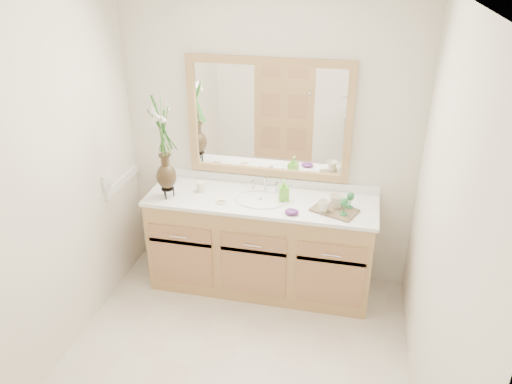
% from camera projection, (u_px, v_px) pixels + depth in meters
% --- Properties ---
extents(floor, '(2.60, 2.60, 0.00)m').
position_uv_depth(floor, '(230.00, 371.00, 3.44)').
color(floor, beige).
rests_on(floor, ground).
extents(ceiling, '(2.40, 2.60, 0.02)m').
position_uv_depth(ceiling, '(218.00, 1.00, 2.38)').
color(ceiling, white).
rests_on(ceiling, wall_back).
extents(wall_back, '(2.40, 0.02, 2.40)m').
position_uv_depth(wall_back, '(269.00, 143.00, 4.05)').
color(wall_back, silver).
rests_on(wall_back, floor).
extents(wall_left, '(0.02, 2.60, 2.40)m').
position_uv_depth(wall_left, '(42.00, 199.00, 3.15)').
color(wall_left, silver).
rests_on(wall_left, floor).
extents(wall_right, '(0.02, 2.60, 2.40)m').
position_uv_depth(wall_right, '(440.00, 244.00, 2.68)').
color(wall_right, silver).
rests_on(wall_right, floor).
extents(vanity, '(1.80, 0.55, 0.80)m').
position_uv_depth(vanity, '(261.00, 245.00, 4.15)').
color(vanity, tan).
rests_on(vanity, floor).
extents(counter, '(1.84, 0.57, 0.03)m').
position_uv_depth(counter, '(261.00, 201.00, 3.97)').
color(counter, white).
rests_on(counter, vanity).
extents(sink, '(0.38, 0.34, 0.23)m').
position_uv_depth(sink, '(261.00, 206.00, 3.97)').
color(sink, white).
rests_on(sink, counter).
extents(mirror, '(1.32, 0.04, 0.97)m').
position_uv_depth(mirror, '(268.00, 119.00, 3.94)').
color(mirror, white).
rests_on(mirror, wall_back).
extents(switch_plate, '(0.02, 0.12, 0.12)m').
position_uv_depth(switch_plate, '(107.00, 181.00, 3.91)').
color(switch_plate, white).
rests_on(switch_plate, wall_left).
extents(flower_vase, '(0.18, 0.18, 0.76)m').
position_uv_depth(flower_vase, '(163.00, 136.00, 3.77)').
color(flower_vase, black).
rests_on(flower_vase, counter).
extents(tumbler, '(0.07, 0.07, 0.08)m').
position_uv_depth(tumbler, '(201.00, 187.00, 4.06)').
color(tumbler, silver).
rests_on(tumbler, counter).
extents(soap_dish, '(0.09, 0.09, 0.03)m').
position_uv_depth(soap_dish, '(221.00, 201.00, 3.91)').
color(soap_dish, silver).
rests_on(soap_dish, counter).
extents(soap_bottle, '(0.09, 0.09, 0.15)m').
position_uv_depth(soap_bottle, '(284.00, 191.00, 3.91)').
color(soap_bottle, '#67CA2F').
rests_on(soap_bottle, counter).
extents(purple_dish, '(0.13, 0.11, 0.04)m').
position_uv_depth(purple_dish, '(292.00, 212.00, 3.73)').
color(purple_dish, '#542267').
rests_on(purple_dish, counter).
extents(tray, '(0.38, 0.32, 0.02)m').
position_uv_depth(tray, '(334.00, 210.00, 3.77)').
color(tray, brown).
rests_on(tray, counter).
extents(mug_left, '(0.11, 0.11, 0.09)m').
position_uv_depth(mug_left, '(324.00, 205.00, 3.73)').
color(mug_left, silver).
rests_on(mug_left, tray).
extents(mug_right, '(0.11, 0.11, 0.11)m').
position_uv_depth(mug_right, '(337.00, 200.00, 3.79)').
color(mug_right, silver).
rests_on(mug_right, tray).
extents(goblet_front, '(0.06, 0.06, 0.14)m').
position_uv_depth(goblet_front, '(344.00, 203.00, 3.66)').
color(goblet_front, '#27753B').
rests_on(goblet_front, tray).
extents(goblet_back, '(0.06, 0.06, 0.13)m').
position_uv_depth(goblet_back, '(351.00, 197.00, 3.76)').
color(goblet_back, '#27753B').
rests_on(goblet_back, tray).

